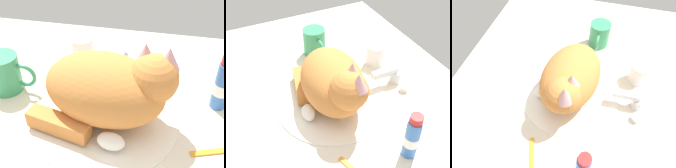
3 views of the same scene
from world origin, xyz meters
TOP-DOWN VIEW (x-y plane):
  - ground_plane at (0.00, 0.00)cm, footprint 110.00×82.50cm
  - sink_basin at (0.00, 0.00)cm, footprint 32.66×32.66cm
  - faucet at (0.00, 20.34)cm, footprint 12.61×10.21cm
  - cat at (1.46, -0.22)cm, footprint 30.61×21.26cm
  - coffee_mug at (-25.35, 5.11)cm, footprint 12.05×7.70cm
  - rinse_cup at (-11.00, 21.00)cm, footprint 6.25×6.25cm
  - toothpaste_bottle at (24.52, 8.93)cm, footprint 3.63×3.63cm

SIDE VIEW (x-z plane):
  - ground_plane at x=0.00cm, z-range -3.00..0.00cm
  - sink_basin at x=0.00cm, z-range 0.00..0.88cm
  - faucet at x=0.00cm, z-range -0.38..5.46cm
  - rinse_cup at x=-11.00cm, z-range 0.00..7.14cm
  - coffee_mug at x=-25.35cm, z-range 0.00..9.46cm
  - toothpaste_bottle at x=24.52cm, z-range -0.46..12.74cm
  - cat at x=1.46cm, z-range -0.17..17.62cm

